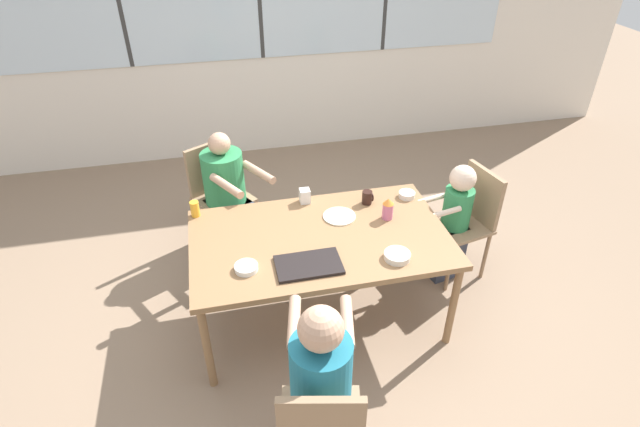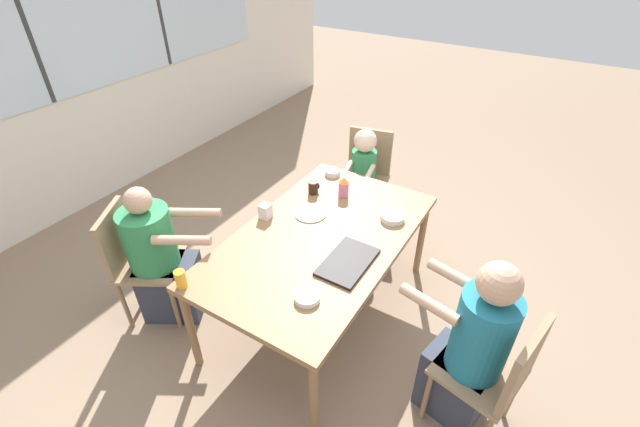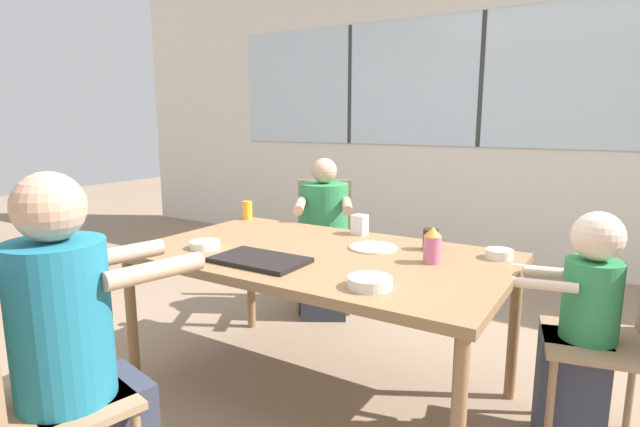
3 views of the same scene
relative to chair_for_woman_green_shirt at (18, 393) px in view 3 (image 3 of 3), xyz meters
The scene contains 18 objects.
ground_plane 1.35m from the chair_for_woman_green_shirt, 77.42° to the left, with size 16.00×16.00×0.00m, color #8C725B.
wall_back_with_windows 4.04m from the chair_for_woman_green_shirt, 86.06° to the left, with size 8.40×0.08×2.80m.
dining_table 1.25m from the chair_for_woman_green_shirt, 77.42° to the left, with size 1.67×0.98×0.70m.
chair_for_woman_green_shirt is the anchor object (origin of this frame).
chair_for_man_blue_shirt 2.32m from the chair_for_woman_green_shirt, 98.85° to the left, with size 0.55×0.55×0.87m.
chair_for_toddler 2.09m from the chair_for_woman_green_shirt, 44.69° to the left, with size 0.47×0.47×0.87m.
person_woman_green_shirt 0.16m from the chair_for_woman_green_shirt, 77.42° to the left, with size 0.40×0.57×1.15m.
person_man_blue_shirt 2.16m from the chair_for_woman_green_shirt, 97.19° to the left, with size 0.57×0.67×1.05m.
person_toddler 1.97m from the chair_for_woman_green_shirt, 47.15° to the left, with size 0.42×0.28×0.96m.
food_tray_dark 0.97m from the chair_for_woman_green_shirt, 81.58° to the left, with size 0.39×0.24×0.02m.
coffee_mug 1.69m from the chair_for_woman_green_shirt, 65.77° to the left, with size 0.08×0.07×0.10m.
sippy_cup 1.54m from the chair_for_woman_green_shirt, 59.89° to the left, with size 0.08×0.08×0.16m.
juice_glass 1.73m from the chair_for_woman_green_shirt, 107.26° to the left, with size 0.06×0.06×0.11m.
milk_carton_small 1.67m from the chair_for_woman_green_shirt, 81.11° to the left, with size 0.07×0.07×0.10m.
bowl_white_shallow 1.84m from the chair_for_woman_green_shirt, 57.22° to the left, with size 0.12×0.12×0.04m.
bowl_cereal 1.14m from the chair_for_woman_green_shirt, 52.69° to the left, with size 0.16×0.16×0.04m.
bowl_fruit 1.04m from the chair_for_woman_green_shirt, 102.93° to the left, with size 0.14×0.14×0.03m.
plate_tortillas 1.48m from the chair_for_woman_green_shirt, 72.23° to the left, with size 0.22×0.22×0.01m.
Camera 3 is at (1.16, -1.87, 1.30)m, focal length 28.00 mm.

